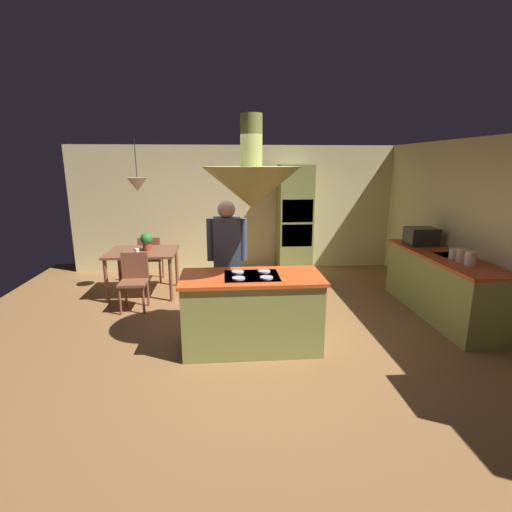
{
  "coord_description": "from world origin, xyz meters",
  "views": [
    {
      "loc": [
        -0.3,
        -4.48,
        2.2
      ],
      "look_at": [
        0.1,
        0.4,
        1.0
      ],
      "focal_mm": 26.71,
      "sensor_mm": 36.0,
      "label": 1
    }
  ],
  "objects_px": {
    "oven_tower": "(295,220)",
    "person_at_island": "(227,255)",
    "chair_by_back_wall": "(151,256)",
    "canister_tea": "(454,254)",
    "canister_flour": "(470,258)",
    "canister_sugar": "(462,255)",
    "chair_facing_island": "(134,277)",
    "potted_plant_on_table": "(147,241)",
    "microwave_on_counter": "(421,236)",
    "kitchen_island": "(252,311)",
    "cup_on_table": "(137,251)",
    "dining_table": "(143,256)"
  },
  "relations": [
    {
      "from": "cup_on_table",
      "to": "canister_tea",
      "type": "relative_size",
      "value": 0.63
    },
    {
      "from": "canister_sugar",
      "to": "canister_flour",
      "type": "bearing_deg",
      "value": -90.0
    },
    {
      "from": "cup_on_table",
      "to": "microwave_on_counter",
      "type": "relative_size",
      "value": 0.2
    },
    {
      "from": "potted_plant_on_table",
      "to": "microwave_on_counter",
      "type": "relative_size",
      "value": 0.65
    },
    {
      "from": "oven_tower",
      "to": "canister_sugar",
      "type": "relative_size",
      "value": 11.82
    },
    {
      "from": "chair_facing_island",
      "to": "canister_tea",
      "type": "relative_size",
      "value": 6.1
    },
    {
      "from": "oven_tower",
      "to": "cup_on_table",
      "type": "bearing_deg",
      "value": -154.12
    },
    {
      "from": "potted_plant_on_table",
      "to": "canister_flour",
      "type": "distance_m",
      "value": 4.85
    },
    {
      "from": "canister_flour",
      "to": "canister_sugar",
      "type": "xyz_separation_m",
      "value": [
        0.0,
        0.18,
        -0.0
      ]
    },
    {
      "from": "dining_table",
      "to": "potted_plant_on_table",
      "type": "distance_m",
      "value": 0.28
    },
    {
      "from": "microwave_on_counter",
      "to": "person_at_island",
      "type": "bearing_deg",
      "value": -165.27
    },
    {
      "from": "potted_plant_on_table",
      "to": "canister_tea",
      "type": "height_order",
      "value": "potted_plant_on_table"
    },
    {
      "from": "oven_tower",
      "to": "person_at_island",
      "type": "distance_m",
      "value": 2.92
    },
    {
      "from": "person_at_island",
      "to": "microwave_on_counter",
      "type": "bearing_deg",
      "value": 14.73
    },
    {
      "from": "chair_facing_island",
      "to": "oven_tower",
      "type": "bearing_deg",
      "value": 33.13
    },
    {
      "from": "cup_on_table",
      "to": "canister_tea",
      "type": "height_order",
      "value": "canister_tea"
    },
    {
      "from": "oven_tower",
      "to": "canister_tea",
      "type": "distance_m",
      "value": 3.18
    },
    {
      "from": "potted_plant_on_table",
      "to": "oven_tower",
      "type": "bearing_deg",
      "value": 22.43
    },
    {
      "from": "chair_facing_island",
      "to": "chair_by_back_wall",
      "type": "relative_size",
      "value": 1.0
    },
    {
      "from": "person_at_island",
      "to": "chair_facing_island",
      "type": "distance_m",
      "value": 1.68
    },
    {
      "from": "kitchen_island",
      "to": "chair_by_back_wall",
      "type": "xyz_separation_m",
      "value": [
        -1.7,
        2.78,
        0.04
      ]
    },
    {
      "from": "oven_tower",
      "to": "canister_flour",
      "type": "relative_size",
      "value": 11.64
    },
    {
      "from": "person_at_island",
      "to": "canister_sugar",
      "type": "relative_size",
      "value": 9.43
    },
    {
      "from": "person_at_island",
      "to": "canister_flour",
      "type": "bearing_deg",
      "value": -8.11
    },
    {
      "from": "person_at_island",
      "to": "canister_sugar",
      "type": "height_order",
      "value": "person_at_island"
    },
    {
      "from": "cup_on_table",
      "to": "canister_sugar",
      "type": "bearing_deg",
      "value": -17.74
    },
    {
      "from": "cup_on_table",
      "to": "oven_tower",
      "type": "bearing_deg",
      "value": 25.88
    },
    {
      "from": "kitchen_island",
      "to": "canister_flour",
      "type": "xyz_separation_m",
      "value": [
        2.84,
        0.23,
        0.54
      ]
    },
    {
      "from": "dining_table",
      "to": "person_at_island",
      "type": "bearing_deg",
      "value": -45.22
    },
    {
      "from": "dining_table",
      "to": "chair_by_back_wall",
      "type": "height_order",
      "value": "chair_by_back_wall"
    },
    {
      "from": "dining_table",
      "to": "cup_on_table",
      "type": "bearing_deg",
      "value": -98.37
    },
    {
      "from": "person_at_island",
      "to": "oven_tower",
      "type": "bearing_deg",
      "value": 61.79
    },
    {
      "from": "kitchen_island",
      "to": "chair_facing_island",
      "type": "bearing_deg",
      "value": 140.21
    },
    {
      "from": "oven_tower",
      "to": "potted_plant_on_table",
      "type": "xyz_separation_m",
      "value": [
        -2.72,
        -1.12,
        -0.16
      ]
    },
    {
      "from": "canister_flour",
      "to": "microwave_on_counter",
      "type": "relative_size",
      "value": 0.41
    },
    {
      "from": "canister_flour",
      "to": "canister_tea",
      "type": "distance_m",
      "value": 0.36
    },
    {
      "from": "chair_facing_island",
      "to": "chair_by_back_wall",
      "type": "bearing_deg",
      "value": 90.0
    },
    {
      "from": "canister_sugar",
      "to": "cup_on_table",
      "type": "bearing_deg",
      "value": 162.26
    },
    {
      "from": "cup_on_table",
      "to": "microwave_on_counter",
      "type": "height_order",
      "value": "microwave_on_counter"
    },
    {
      "from": "dining_table",
      "to": "oven_tower",
      "type": "bearing_deg",
      "value": 22.21
    },
    {
      "from": "canister_flour",
      "to": "canister_sugar",
      "type": "relative_size",
      "value": 1.02
    },
    {
      "from": "chair_facing_island",
      "to": "chair_by_back_wall",
      "type": "height_order",
      "value": "same"
    },
    {
      "from": "canister_flour",
      "to": "chair_by_back_wall",
      "type": "bearing_deg",
      "value": 150.59
    },
    {
      "from": "kitchen_island",
      "to": "canister_flour",
      "type": "distance_m",
      "value": 2.9
    },
    {
      "from": "canister_sugar",
      "to": "canister_tea",
      "type": "distance_m",
      "value": 0.18
    },
    {
      "from": "kitchen_island",
      "to": "microwave_on_counter",
      "type": "bearing_deg",
      "value": 27.68
    },
    {
      "from": "canister_sugar",
      "to": "microwave_on_counter",
      "type": "bearing_deg",
      "value": 90.0
    },
    {
      "from": "oven_tower",
      "to": "canister_flour",
      "type": "height_order",
      "value": "oven_tower"
    },
    {
      "from": "chair_by_back_wall",
      "to": "canister_tea",
      "type": "height_order",
      "value": "canister_tea"
    },
    {
      "from": "oven_tower",
      "to": "potted_plant_on_table",
      "type": "relative_size",
      "value": 7.23
    }
  ]
}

